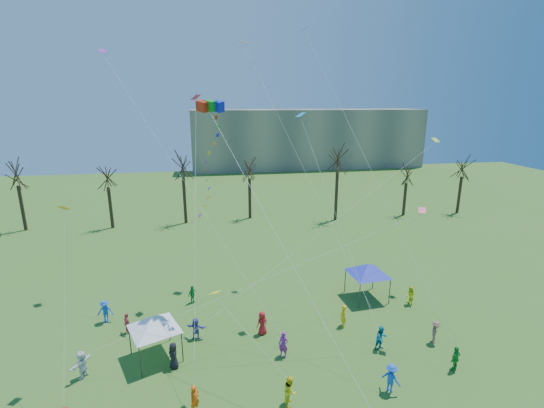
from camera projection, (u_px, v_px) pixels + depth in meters
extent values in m
cube|color=gray|center=(307.00, 138.00, 100.64)|extent=(60.00, 14.00, 15.00)
cylinder|color=black|center=(22.00, 208.00, 50.86)|extent=(0.44, 0.44, 6.20)
cylinder|color=black|center=(111.00, 208.00, 51.88)|extent=(0.44, 0.44, 5.76)
cylinder|color=black|center=(185.00, 200.00, 53.89)|extent=(0.44, 0.44, 6.70)
cylinder|color=black|center=(250.00, 199.00, 56.27)|extent=(0.44, 0.44, 6.06)
cylinder|color=black|center=(336.00, 195.00, 55.13)|extent=(0.44, 0.44, 7.62)
cylinder|color=black|center=(405.00, 199.00, 57.86)|extent=(0.44, 0.44, 5.05)
cylinder|color=black|center=(459.00, 195.00, 58.99)|extent=(0.44, 0.44, 5.79)
cube|color=red|center=(203.00, 106.00, 25.00)|extent=(0.91, 1.07, 0.88)
cube|color=#128D20|center=(210.00, 106.00, 25.08)|extent=(0.91, 1.07, 0.88)
cube|color=#101DD3|center=(218.00, 106.00, 25.16)|extent=(0.91, 1.07, 0.88)
cylinder|color=white|center=(280.00, 241.00, 21.68)|extent=(0.02, 0.02, 19.57)
cylinder|color=#3F3F44|center=(140.00, 362.00, 23.85)|extent=(0.10, 0.10, 2.22)
cylinder|color=#3F3F44|center=(182.00, 347.00, 25.29)|extent=(0.10, 0.10, 2.22)
cylinder|color=#3F3F44|center=(130.00, 339.00, 26.08)|extent=(0.10, 0.10, 2.22)
cylinder|color=#3F3F44|center=(169.00, 327.00, 27.52)|extent=(0.10, 0.10, 2.22)
pyramid|color=white|center=(154.00, 323.00, 25.27)|extent=(3.89, 3.89, 0.95)
cylinder|color=#3F3F44|center=(360.00, 296.00, 31.92)|extent=(0.08, 0.08, 2.30)
cylinder|color=#3F3F44|center=(390.00, 291.00, 32.60)|extent=(0.08, 0.08, 2.30)
cylinder|color=#3F3F44|center=(345.00, 281.00, 34.57)|extent=(0.08, 0.08, 2.30)
cylinder|color=#3F3F44|center=(373.00, 277.00, 35.26)|extent=(0.08, 0.08, 2.30)
pyramid|color=#2731C5|center=(368.00, 269.00, 33.16)|extent=(4.36, 4.36, 0.98)
imported|color=#FF5C0D|center=(195.00, 399.00, 21.20)|extent=(0.73, 0.72, 1.70)
imported|color=yellow|center=(290.00, 390.00, 21.74)|extent=(0.95, 1.08, 1.86)
imported|color=blue|center=(391.00, 378.00, 22.71)|extent=(1.27, 1.36, 1.84)
imported|color=green|center=(456.00, 358.00, 24.53)|extent=(1.10, 0.84, 1.74)
imported|color=white|center=(82.00, 364.00, 23.90)|extent=(1.31, 1.77, 1.85)
imported|color=black|center=(174.00, 356.00, 24.76)|extent=(0.87, 1.04, 1.81)
imported|color=#8D2491|center=(283.00, 344.00, 25.84)|extent=(0.81, 0.75, 1.86)
imported|color=#0B709B|center=(381.00, 338.00, 26.61)|extent=(0.98, 0.83, 1.78)
imported|color=#845C48|center=(435.00, 332.00, 27.35)|extent=(1.19, 1.25, 1.71)
imported|color=#E54C63|center=(127.00, 323.00, 28.50)|extent=(0.83, 1.04, 1.64)
imported|color=#5252B2|center=(196.00, 328.00, 27.86)|extent=(1.61, 1.01, 1.66)
imported|color=#B3161C|center=(262.00, 323.00, 28.37)|extent=(1.05, 0.90, 1.83)
imported|color=yellow|center=(343.00, 316.00, 29.32)|extent=(0.45, 0.67, 1.81)
imported|color=#ECF619|center=(410.00, 296.00, 32.48)|extent=(0.68, 0.85, 1.69)
imported|color=blue|center=(105.00, 311.00, 29.92)|extent=(1.21, 0.71, 1.85)
imported|color=green|center=(192.00, 294.00, 32.83)|extent=(0.91, 0.97, 1.61)
cube|color=orange|center=(64.00, 208.00, 21.85)|extent=(0.61, 0.65, 0.35)
cylinder|color=white|center=(64.00, 305.00, 20.75)|extent=(0.01, 0.01, 10.61)
cube|color=#D22370|center=(196.00, 97.00, 30.77)|extent=(0.90, 0.89, 0.44)
cylinder|color=white|center=(195.00, 217.00, 25.93)|extent=(0.01, 0.01, 21.31)
cube|color=#DBFF1A|center=(215.00, 293.00, 21.29)|extent=(0.86, 0.87, 0.35)
cylinder|color=white|center=(253.00, 339.00, 21.47)|extent=(0.01, 0.01, 6.57)
cube|color=#1A87C3|center=(301.00, 115.00, 28.19)|extent=(0.81, 0.75, 0.33)
cylinder|color=white|center=(341.00, 230.00, 25.40)|extent=(0.01, 0.01, 18.04)
cube|color=blue|center=(305.00, 29.00, 34.26)|extent=(0.67, 0.58, 0.29)
cylinder|color=white|center=(368.00, 163.00, 29.34)|extent=(0.01, 0.01, 28.47)
cube|color=#D61A4C|center=(422.00, 210.00, 26.14)|extent=(0.71, 0.75, 0.30)
cylinder|color=white|center=(260.00, 281.00, 24.97)|extent=(0.01, 0.01, 24.25)
cube|color=#A8D331|center=(435.00, 140.00, 33.62)|extent=(0.59, 0.68, 0.35)
cylinder|color=white|center=(324.00, 229.00, 29.14)|extent=(0.01, 0.01, 27.28)
cube|color=purple|center=(102.00, 51.00, 32.04)|extent=(0.83, 0.89, 0.38)
cylinder|color=white|center=(183.00, 180.00, 28.89)|extent=(0.01, 0.01, 27.35)
cube|color=orange|center=(244.00, 42.00, 34.05)|extent=(0.95, 0.92, 0.31)
cylinder|color=white|center=(304.00, 169.00, 30.28)|extent=(0.01, 0.01, 26.53)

